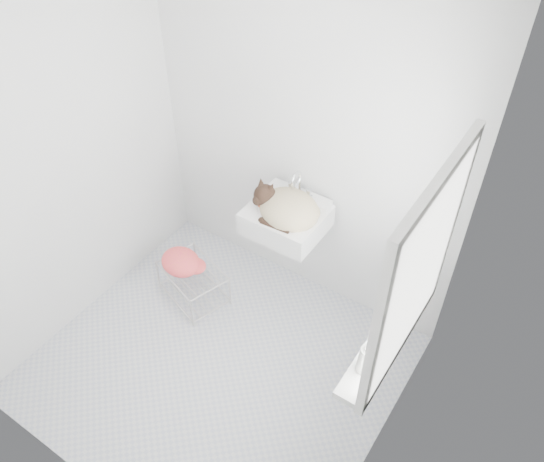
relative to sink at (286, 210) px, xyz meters
The scene contains 15 objects.
floor 1.13m from the sink, 93.87° to the right, with size 2.20×2.00×0.02m, color silver.
back_wall 0.48m from the sink, 100.90° to the left, with size 2.20×0.02×2.50m, color white.
right_wall 1.35m from the sink, 35.18° to the right, with size 0.02×2.00×2.50m, color white.
left_wall 1.42m from the sink, 147.24° to the right, with size 0.02×2.00×2.50m, color white.
window_glass 1.27m from the sink, 27.55° to the right, with size 0.01×0.80×1.00m, color white.
window_frame 1.26m from the sink, 27.90° to the right, with size 0.04×0.90×1.10m, color white.
windowsill 1.10m from the sink, 29.36° to the right, with size 0.16×0.88×0.04m, color white.
sink is the anchor object (origin of this frame).
faucet 0.23m from the sink, 90.00° to the left, with size 0.18×0.12×0.18m, color silver, non-canonical shape.
cat 0.05m from the sink, 52.36° to the right, with size 0.46×0.40×0.26m.
wire_rack 0.96m from the sink, 148.08° to the right, with size 0.46×0.32×0.28m, color #BDB9B9.
towel 0.92m from the sink, 149.29° to the right, with size 0.31×0.22×0.13m, color orange.
bottle_a 1.24m from the sink, 39.77° to the right, with size 0.08×0.08×0.20m, color silver.
bottle_b 1.10m from the sink, 30.14° to the right, with size 0.10×0.10×0.22m, color #1F7C6A.
bottle_c 1.03m from the sink, 22.15° to the right, with size 0.14×0.14×0.18m, color white.
Camera 1 is at (1.46, -1.55, 3.15)m, focal length 36.60 mm.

